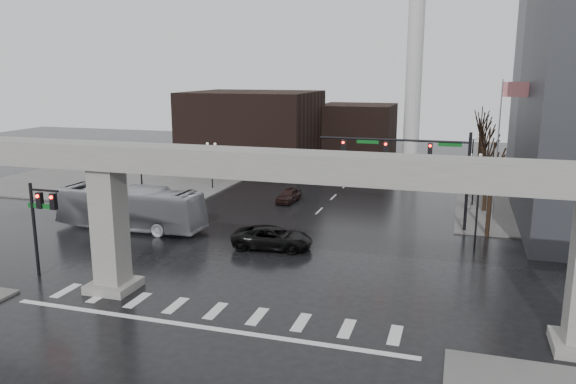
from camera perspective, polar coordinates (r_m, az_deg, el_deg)
name	(u,v)px	position (r m, az deg, el deg)	size (l,w,h in m)	color
ground	(223,304)	(32.01, -6.62, -11.20)	(160.00, 160.00, 0.00)	black
sidewalk_nw	(150,170)	(74.50, -13.86, 2.16)	(28.00, 36.00, 0.15)	slate
elevated_guideway	(242,184)	(29.46, -4.69, 0.83)	(48.00, 2.60, 8.70)	gray
building_far_left	(253,130)	(73.96, -3.58, 6.28)	(16.00, 14.00, 10.00)	black
building_far_mid	(357,133)	(80.50, 7.05, 5.99)	(10.00, 10.00, 8.00)	black
smokestack	(414,65)	(73.04, 12.71, 12.50)	(3.60, 3.60, 30.00)	silver
signal_mast_arm	(419,158)	(46.20, 13.19, 3.40)	(12.12, 0.43, 8.00)	black
signal_left_pole	(40,214)	(37.55, -23.85, -2.09)	(2.30, 0.30, 6.00)	black
flagpole_assembly	(502,135)	(49.16, 20.94, 5.43)	(2.06, 0.12, 12.00)	silver
lamp_right_0	(478,204)	(41.84, 18.70, -1.13)	(1.22, 0.32, 5.11)	black
lamp_right_1	(474,170)	(55.57, 18.42, 2.09)	(1.22, 0.32, 5.11)	black
lamp_right_2	(473,151)	(69.42, 18.25, 4.02)	(1.22, 0.32, 5.11)	black
lamp_left_0	(142,182)	(49.01, -14.64, 1.02)	(1.22, 0.32, 5.11)	black
lamp_left_1	(212,158)	(61.15, -7.77, 3.49)	(1.22, 0.32, 5.11)	black
lamp_left_2	(257,142)	(73.96, -3.20, 5.10)	(1.22, 0.32, 5.11)	black
tree_right_0	(490,202)	(45.95, 19.83, -0.93)	(1.09, 1.58, 7.50)	black
tree_right_1	(486,182)	(53.77, 19.50, 1.01)	(1.09, 1.61, 7.67)	black
tree_right_2	(484,167)	(61.63, 19.26, 2.45)	(1.10, 1.63, 7.85)	black
tree_right_3	(482,155)	(69.53, 19.07, 3.57)	(1.11, 1.66, 8.02)	black
tree_right_4	(480,146)	(77.44, 18.92, 4.46)	(1.12, 1.69, 8.19)	black
pickup_truck	(272,238)	(40.83, -1.59, -4.66)	(2.69, 5.82, 1.62)	black
city_bus	(130,208)	(47.30, -15.76, -1.57)	(2.95, 12.62, 3.52)	#B5B5BA
far_car	(288,195)	(55.05, 0.05, -0.35)	(1.58, 3.94, 1.34)	black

